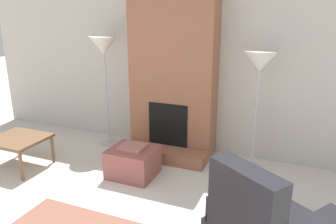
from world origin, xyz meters
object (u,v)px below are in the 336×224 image
Objects in this scene: floor_lamp_left at (104,50)px; floor_lamp_right at (260,66)px; side_table at (18,141)px; ottoman at (133,162)px.

floor_lamp_right is at bearing 0.00° from floor_lamp_left.
side_table is 0.42× the size of floor_lamp_left.
floor_lamp_right is at bearing 21.78° from side_table.
floor_lamp_right is (2.36, 0.00, -0.11)m from floor_lamp_left.
side_table reaches higher than ottoman.
floor_lamp_right is (3.04, 1.22, 1.06)m from side_table.
floor_lamp_right is at bearing 29.83° from ottoman.
floor_lamp_right reaches higher than ottoman.
ottoman is 0.83× the size of side_table.
ottoman is 0.37× the size of floor_lamp_right.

